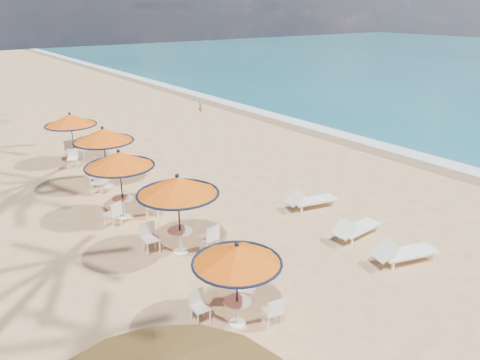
# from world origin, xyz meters

# --- Properties ---
(ground) EXTENTS (160.00, 160.00, 0.00)m
(ground) POSITION_xyz_m (0.00, 0.00, 0.00)
(ground) COLOR tan
(ground) RESTS_ON ground
(foam_strip) EXTENTS (1.20, 140.00, 0.04)m
(foam_strip) POSITION_xyz_m (9.30, 10.00, 0.00)
(foam_strip) COLOR white
(foam_strip) RESTS_ON ground
(wetsand_band) EXTENTS (1.40, 140.00, 0.02)m
(wetsand_band) POSITION_xyz_m (8.40, 10.00, 0.00)
(wetsand_band) COLOR olive
(wetsand_band) RESTS_ON ground
(station_0) EXTENTS (2.05, 2.05, 2.13)m
(station_0) POSITION_xyz_m (-5.39, -0.24, 1.56)
(station_0) COLOR black
(station_0) RESTS_ON ground
(station_1) EXTENTS (2.40, 2.40, 2.51)m
(station_1) POSITION_xyz_m (-4.83, 3.46, 1.91)
(station_1) COLOR black
(station_1) RESTS_ON ground
(station_2) EXTENTS (2.37, 2.37, 2.47)m
(station_2) POSITION_xyz_m (-5.19, 6.76, 1.89)
(station_2) COLOR black
(station_2) RESTS_ON ground
(station_3) EXTENTS (2.40, 2.40, 2.51)m
(station_3) POSITION_xyz_m (-4.58, 10.07, 1.83)
(station_3) COLOR black
(station_3) RESTS_ON ground
(station_4) EXTENTS (2.32, 2.32, 2.42)m
(station_4) POSITION_xyz_m (-4.64, 13.82, 1.77)
(station_4) COLOR black
(station_4) RESTS_ON ground
(lounger_near) EXTENTS (2.10, 1.15, 0.72)m
(lounger_near) POSITION_xyz_m (0.01, -0.81, 0.34)
(lounger_near) COLOR white
(lounger_near) RESTS_ON ground
(lounger_mid) EXTENTS (1.95, 0.74, 0.68)m
(lounger_mid) POSITION_xyz_m (0.13, 1.03, 0.32)
(lounger_mid) COLOR white
(lounger_mid) RESTS_ON ground
(lounger_far) EXTENTS (2.03, 1.02, 0.70)m
(lounger_far) POSITION_xyz_m (0.58, 3.57, 0.33)
(lounger_far) COLOR white
(lounger_far) RESTS_ON ground
(person) EXTENTS (0.23, 0.33, 0.85)m
(person) POSITION_xyz_m (5.99, 19.99, 0.43)
(person) COLOR #99674E
(person) RESTS_ON ground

